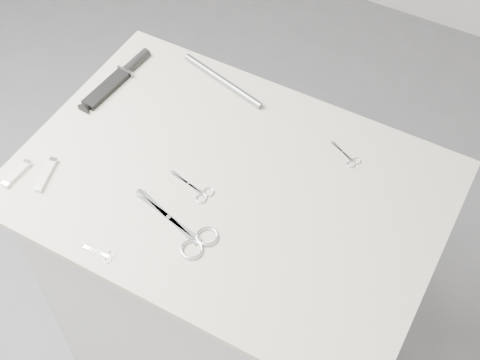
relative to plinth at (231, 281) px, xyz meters
The scene contains 11 objects.
ground 0.46m from the plinth, ahead, with size 4.00×4.00×0.01m, color slate.
plinth is the anchor object (origin of this frame).
display_board 0.46m from the plinth, ahead, with size 1.00×0.70×0.02m, color beige.
large_shears 0.50m from the plinth, 92.56° to the right, with size 0.23×0.11×0.01m.
embroidery_scissors_a 0.48m from the plinth, 132.96° to the right, with size 0.12×0.06×0.00m.
embroidery_scissors_b 0.56m from the plinth, 43.82° to the left, with size 0.09×0.06×0.00m.
tiny_scissors 0.58m from the plinth, 115.38° to the right, with size 0.08×0.03×0.00m.
sheathed_knife 0.66m from the plinth, 159.00° to the left, with size 0.06×0.25×0.03m.
pocket_knife_a 0.69m from the plinth, 153.53° to the right, with size 0.02×0.09×0.01m.
pocket_knife_b 0.64m from the plinth, 153.62° to the right, with size 0.05×0.10×0.01m.
metal_rail 0.58m from the plinth, 122.48° to the left, with size 0.02×0.02×0.27m, color gray.
Camera 1 is at (0.49, -0.83, 2.16)m, focal length 50.00 mm.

